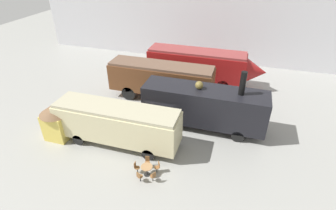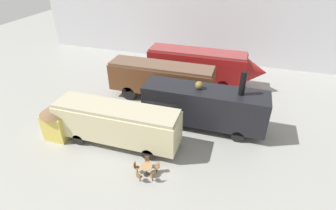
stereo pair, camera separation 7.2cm
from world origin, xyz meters
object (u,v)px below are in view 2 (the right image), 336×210
(cafe_chair_0, at_px, (153,176))
(passenger_coach_vintage, at_px, (117,122))
(passenger_coach_wooden, at_px, (161,78))
(steam_locomotive, at_px, (204,105))
(cafe_table_near, at_px, (146,168))
(streamlined_locomotive, at_px, (204,65))
(visitor_person, at_px, (147,122))
(ticket_kiosk, at_px, (57,119))

(cafe_chair_0, bearing_deg, passenger_coach_vintage, -1.48)
(cafe_chair_0, bearing_deg, passenger_coach_wooden, -38.57)
(passenger_coach_wooden, distance_m, cafe_chair_0, 11.01)
(steam_locomotive, height_order, cafe_table_near, steam_locomotive)
(streamlined_locomotive, relative_size, cafe_chair_0, 14.21)
(passenger_coach_vintage, xyz_separation_m, visitor_person, (1.66, 1.95, -0.93))
(cafe_chair_0, height_order, ticket_kiosk, ticket_kiosk)
(passenger_coach_vintage, bearing_deg, visitor_person, 49.66)
(streamlined_locomotive, relative_size, passenger_coach_wooden, 1.23)
(cafe_chair_0, xyz_separation_m, ticket_kiosk, (-8.74, 2.33, 1.16))
(visitor_person, bearing_deg, passenger_coach_vintage, -130.34)
(streamlined_locomotive, height_order, visitor_person, streamlined_locomotive)
(steam_locomotive, bearing_deg, cafe_table_near, -111.38)
(cafe_table_near, relative_size, cafe_chair_0, 0.90)
(cafe_table_near, height_order, cafe_chair_0, cafe_chair_0)
(cafe_table_near, distance_m, visitor_person, 4.79)
(passenger_coach_wooden, xyz_separation_m, ticket_kiosk, (-5.85, -8.15, -0.59))
(ticket_kiosk, bearing_deg, passenger_coach_wooden, 54.35)
(passenger_coach_vintage, relative_size, ticket_kiosk, 3.17)
(passenger_coach_wooden, bearing_deg, passenger_coach_vintage, -97.62)
(streamlined_locomotive, height_order, passenger_coach_vintage, streamlined_locomotive)
(passenger_coach_wooden, distance_m, visitor_person, 5.73)
(streamlined_locomotive, relative_size, ticket_kiosk, 4.12)
(passenger_coach_wooden, height_order, steam_locomotive, steam_locomotive)
(streamlined_locomotive, bearing_deg, visitor_person, -105.46)
(passenger_coach_vintage, relative_size, visitor_person, 5.38)
(visitor_person, xyz_separation_m, ticket_kiosk, (-6.50, -2.61, 0.71))
(ticket_kiosk, bearing_deg, visitor_person, 21.88)
(passenger_coach_vintage, bearing_deg, passenger_coach_wooden, 82.38)
(passenger_coach_wooden, relative_size, passenger_coach_vintage, 1.06)
(passenger_coach_vintage, height_order, ticket_kiosk, passenger_coach_vintage)
(streamlined_locomotive, height_order, steam_locomotive, steam_locomotive)
(steam_locomotive, height_order, cafe_chair_0, steam_locomotive)
(steam_locomotive, height_order, visitor_person, steam_locomotive)
(passenger_coach_wooden, bearing_deg, steam_locomotive, -36.06)
(passenger_coach_vintage, xyz_separation_m, cafe_table_near, (3.28, -2.54, -1.34))
(cafe_table_near, height_order, visitor_person, visitor_person)
(steam_locomotive, bearing_deg, passenger_coach_vintage, -145.71)
(passenger_coach_wooden, bearing_deg, visitor_person, -83.28)
(passenger_coach_wooden, height_order, visitor_person, passenger_coach_wooden)
(passenger_coach_wooden, relative_size, visitor_person, 5.69)
(steam_locomotive, distance_m, passenger_coach_vintage, 7.06)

